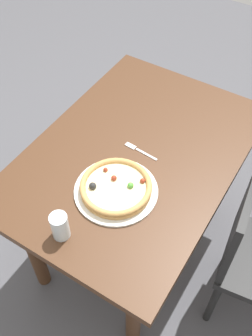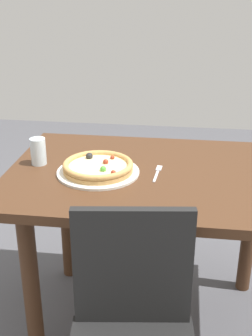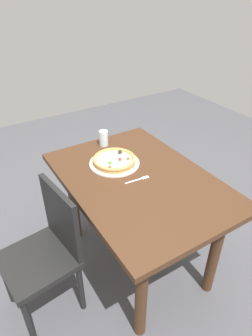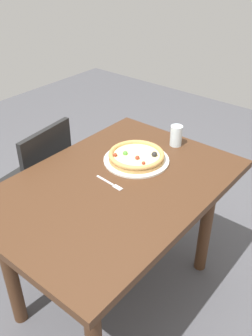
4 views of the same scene
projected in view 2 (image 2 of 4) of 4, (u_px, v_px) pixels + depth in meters
The scene contains 6 objects.
ground_plane at pixel (150, 316), 2.11m from camera, with size 6.00×6.00×0.00m, color #4C4C51.
dining_table at pixel (153, 197), 1.86m from camera, with size 1.21×0.85×0.76m.
plate at pixel (98, 172), 1.79m from camera, with size 0.34×0.34×0.01m, color silver.
pizza at pixel (98, 166), 1.78m from camera, with size 0.29×0.29×0.05m.
fork at pixel (158, 172), 1.80m from camera, with size 0.03×0.17×0.00m.
drinking_glass at pixel (38, 151), 1.87m from camera, with size 0.07×0.07×0.12m, color silver.
Camera 2 is at (0.11, -1.66, 1.49)m, focal length 46.77 mm.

